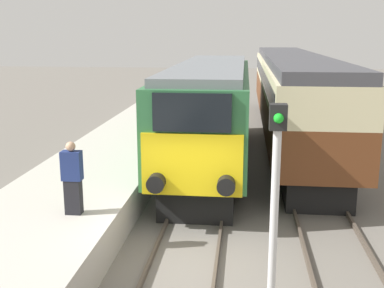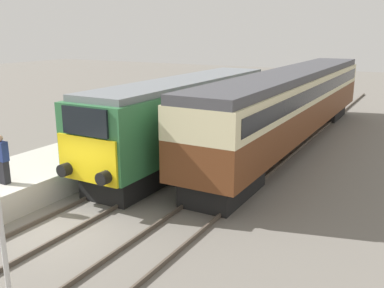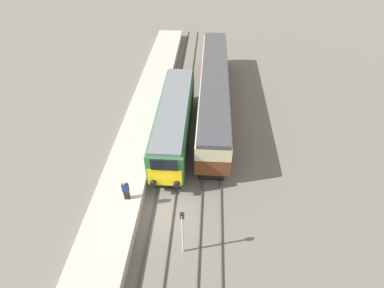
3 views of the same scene
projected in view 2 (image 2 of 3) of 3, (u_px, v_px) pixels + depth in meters
name	position (u px, v px, depth m)	size (l,w,h in m)	color
ground_plane	(52.00, 230.00, 13.09)	(120.00, 120.00, 0.00)	slate
platform_left	(126.00, 143.00, 21.27)	(3.50, 50.00, 0.93)	#B7B2A8
rails_near_track	(146.00, 179.00, 17.29)	(1.51, 60.00, 0.14)	#4C4238
rails_far_track	(222.00, 195.00, 15.68)	(1.50, 60.00, 0.14)	#4C4238
locomotive	(186.00, 116.00, 19.50)	(2.70, 13.49, 3.82)	black
passenger_carriage	(293.00, 100.00, 22.30)	(2.75, 21.29, 3.95)	black
person_on_platform	(2.00, 160.00, 14.17)	(0.44, 0.26, 1.67)	black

